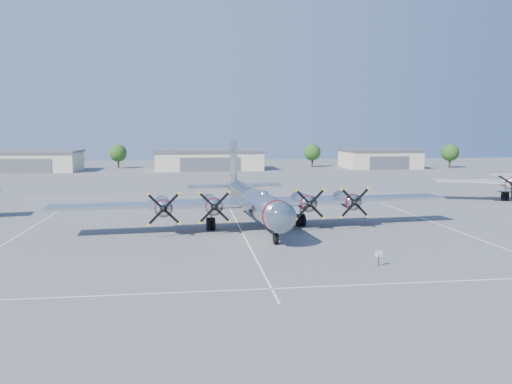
{
  "coord_description": "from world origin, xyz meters",
  "views": [
    {
      "loc": [
        -5.14,
        -53.02,
        10.15
      ],
      "look_at": [
        2.41,
        3.93,
        3.2
      ],
      "focal_mm": 35.0,
      "sensor_mm": 36.0,
      "label": 1
    }
  ],
  "objects": [
    {
      "name": "tree_west",
      "position": [
        -25.0,
        90.0,
        4.22
      ],
      "size": [
        4.8,
        4.8,
        6.64
      ],
      "color": "#382619",
      "rests_on": "ground"
    },
    {
      "name": "parking_lines",
      "position": [
        0.0,
        -1.75,
        0.01
      ],
      "size": [
        60.0,
        50.08,
        0.01
      ],
      "color": "silver",
      "rests_on": "ground"
    },
    {
      "name": "hangar_west",
      "position": [
        -45.0,
        81.96,
        2.71
      ],
      "size": [
        22.6,
        14.6,
        5.4
      ],
      "color": "beige",
      "rests_on": "ground"
    },
    {
      "name": "tree_east",
      "position": [
        30.0,
        88.0,
        4.22
      ],
      "size": [
        4.8,
        4.8,
        6.64
      ],
      "color": "#382619",
      "rests_on": "ground"
    },
    {
      "name": "tree_far_east",
      "position": [
        68.0,
        80.0,
        4.22
      ],
      "size": [
        4.8,
        4.8,
        6.64
      ],
      "color": "#382619",
      "rests_on": "ground"
    },
    {
      "name": "info_placard",
      "position": [
        8.95,
        -17.68,
        0.85
      ],
      "size": [
        0.63,
        0.14,
        1.2
      ],
      "rotation": [
        0.0,
        0.0,
        0.15
      ],
      "color": "black",
      "rests_on": "ground"
    },
    {
      "name": "hangar_east",
      "position": [
        48.0,
        81.96,
        2.71
      ],
      "size": [
        20.6,
        14.6,
        5.4
      ],
      "color": "beige",
      "rests_on": "ground"
    },
    {
      "name": "main_bomber_b29",
      "position": [
        1.61,
        0.39,
        0.0
      ],
      "size": [
        43.81,
        31.88,
        9.18
      ],
      "primitive_type": null,
      "rotation": [
        0.0,
        0.0,
        0.09
      ],
      "color": "silver",
      "rests_on": "ground"
    },
    {
      "name": "ground",
      "position": [
        0.0,
        0.0,
        0.0
      ],
      "size": [
        260.0,
        260.0,
        0.0
      ],
      "primitive_type": "plane",
      "color": "#4F4F51",
      "rests_on": "ground"
    },
    {
      "name": "hangar_center",
      "position": [
        0.0,
        81.96,
        2.71
      ],
      "size": [
        28.6,
        14.6,
        5.4
      ],
      "color": "beige",
      "rests_on": "ground"
    }
  ]
}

